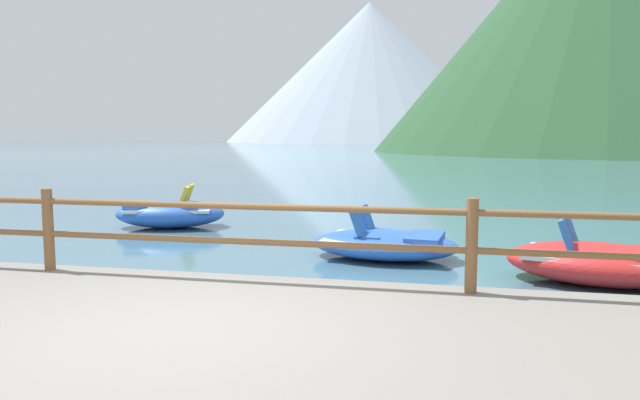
# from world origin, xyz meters

# --- Properties ---
(ground_plane) EXTENTS (200.00, 200.00, 0.00)m
(ground_plane) POSITION_xyz_m (0.00, 40.00, 0.00)
(ground_plane) COLOR #477084
(dock_railing) EXTENTS (23.92, 0.12, 0.95)m
(dock_railing) POSITION_xyz_m (-0.00, 1.55, 0.98)
(dock_railing) COLOR brown
(dock_railing) RESTS_ON promenade_dock
(pedal_boat_0) EXTENTS (2.55, 1.85, 0.88)m
(pedal_boat_0) POSITION_xyz_m (4.08, 3.87, 0.29)
(pedal_boat_0) COLOR red
(pedal_boat_0) RESTS_ON ground
(pedal_boat_1) EXTENTS (2.47, 1.64, 0.81)m
(pedal_boat_1) POSITION_xyz_m (1.18, 4.90, 0.24)
(pedal_boat_1) COLOR blue
(pedal_boat_1) RESTS_ON ground
(pedal_boat_2) EXTENTS (2.54, 1.87, 0.90)m
(pedal_boat_2) POSITION_xyz_m (-3.61, 7.09, 0.31)
(pedal_boat_2) COLOR blue
(pedal_boat_2) RESTS_ON ground
(cliff_headland) EXTENTS (49.50, 49.50, 29.82)m
(cliff_headland) POSITION_xyz_m (16.70, 67.62, 13.99)
(cliff_headland) COLOR #2D5633
(cliff_headland) RESTS_ON ground
(distant_peak) EXTENTS (66.12, 66.12, 31.92)m
(distant_peak) POSITION_xyz_m (-16.53, 135.69, 15.96)
(distant_peak) COLOR #9EADBC
(distant_peak) RESTS_ON ground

